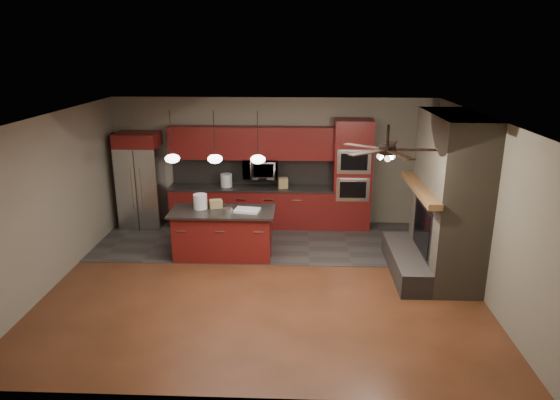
{
  "coord_description": "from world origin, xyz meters",
  "views": [
    {
      "loc": [
        0.58,
        -7.75,
        3.84
      ],
      "look_at": [
        0.24,
        0.6,
        1.26
      ],
      "focal_mm": 32.0,
      "sensor_mm": 36.0,
      "label": 1
    }
  ],
  "objects_px": {
    "microwave": "(260,169)",
    "paint_can": "(227,211)",
    "oven_tower": "(352,175)",
    "cardboard_box": "(216,204)",
    "white_bucket": "(200,201)",
    "counter_box": "(283,183)",
    "counter_bucket": "(226,180)",
    "refrigerator": "(141,180)",
    "kitchen_island": "(223,234)",
    "paint_tray": "(247,210)"
  },
  "relations": [
    {
      "from": "refrigerator",
      "to": "counter_bucket",
      "type": "relative_size",
      "value": 7.35
    },
    {
      "from": "microwave",
      "to": "kitchen_island",
      "type": "relative_size",
      "value": 0.38
    },
    {
      "from": "refrigerator",
      "to": "paint_tray",
      "type": "xyz_separation_m",
      "value": [
        2.5,
        -1.67,
        -0.1
      ]
    },
    {
      "from": "oven_tower",
      "to": "paint_tray",
      "type": "distance_m",
      "value": 2.73
    },
    {
      "from": "oven_tower",
      "to": "paint_can",
      "type": "relative_size",
      "value": 13.39
    },
    {
      "from": "kitchen_island",
      "to": "counter_box",
      "type": "bearing_deg",
      "value": 57.22
    },
    {
      "from": "oven_tower",
      "to": "counter_bucket",
      "type": "relative_size",
      "value": 8.37
    },
    {
      "from": "counter_bucket",
      "to": "refrigerator",
      "type": "bearing_deg",
      "value": -177.5
    },
    {
      "from": "cardboard_box",
      "to": "counter_box",
      "type": "relative_size",
      "value": 1.03
    },
    {
      "from": "counter_bucket",
      "to": "counter_box",
      "type": "relative_size",
      "value": 1.26
    },
    {
      "from": "oven_tower",
      "to": "counter_bucket",
      "type": "height_order",
      "value": "oven_tower"
    },
    {
      "from": "paint_can",
      "to": "cardboard_box",
      "type": "distance_m",
      "value": 0.47
    },
    {
      "from": "kitchen_island",
      "to": "cardboard_box",
      "type": "bearing_deg",
      "value": 129.0
    },
    {
      "from": "kitchen_island",
      "to": "cardboard_box",
      "type": "relative_size",
      "value": 8.33
    },
    {
      "from": "paint_can",
      "to": "paint_tray",
      "type": "height_order",
      "value": "paint_can"
    },
    {
      "from": "oven_tower",
      "to": "paint_tray",
      "type": "height_order",
      "value": "oven_tower"
    },
    {
      "from": "refrigerator",
      "to": "counter_box",
      "type": "xyz_separation_m",
      "value": [
        3.1,
        0.03,
        -0.03
      ]
    },
    {
      "from": "kitchen_island",
      "to": "counter_box",
      "type": "xyz_separation_m",
      "value": [
        1.06,
        1.67,
        0.55
      ]
    },
    {
      "from": "microwave",
      "to": "paint_tray",
      "type": "distance_m",
      "value": 1.84
    },
    {
      "from": "microwave",
      "to": "paint_can",
      "type": "bearing_deg",
      "value": -102.78
    },
    {
      "from": "oven_tower",
      "to": "cardboard_box",
      "type": "xyz_separation_m",
      "value": [
        -2.7,
        -1.54,
        -0.2
      ]
    },
    {
      "from": "refrigerator",
      "to": "paint_can",
      "type": "height_order",
      "value": "refrigerator"
    },
    {
      "from": "counter_bucket",
      "to": "microwave",
      "type": "bearing_deg",
      "value": 3.84
    },
    {
      "from": "kitchen_island",
      "to": "paint_tray",
      "type": "height_order",
      "value": "paint_tray"
    },
    {
      "from": "oven_tower",
      "to": "kitchen_island",
      "type": "relative_size",
      "value": 1.22
    },
    {
      "from": "white_bucket",
      "to": "paint_tray",
      "type": "relative_size",
      "value": 0.61
    },
    {
      "from": "microwave",
      "to": "kitchen_island",
      "type": "distance_m",
      "value": 2.04
    },
    {
      "from": "white_bucket",
      "to": "counter_box",
      "type": "bearing_deg",
      "value": 46.32
    },
    {
      "from": "white_bucket",
      "to": "counter_bucket",
      "type": "relative_size",
      "value": 0.97
    },
    {
      "from": "oven_tower",
      "to": "cardboard_box",
      "type": "relative_size",
      "value": 10.2
    },
    {
      "from": "cardboard_box",
      "to": "counter_bucket",
      "type": "height_order",
      "value": "counter_bucket"
    },
    {
      "from": "microwave",
      "to": "refrigerator",
      "type": "height_order",
      "value": "refrigerator"
    },
    {
      "from": "white_bucket",
      "to": "paint_can",
      "type": "height_order",
      "value": "white_bucket"
    },
    {
      "from": "cardboard_box",
      "to": "counter_bucket",
      "type": "relative_size",
      "value": 0.82
    },
    {
      "from": "kitchen_island",
      "to": "cardboard_box",
      "type": "height_order",
      "value": "cardboard_box"
    },
    {
      "from": "microwave",
      "to": "paint_tray",
      "type": "relative_size",
      "value": 1.62
    },
    {
      "from": "kitchen_island",
      "to": "counter_bucket",
      "type": "bearing_deg",
      "value": 95.34
    },
    {
      "from": "microwave",
      "to": "cardboard_box",
      "type": "distance_m",
      "value": 1.78
    },
    {
      "from": "oven_tower",
      "to": "counter_box",
      "type": "relative_size",
      "value": 10.55
    },
    {
      "from": "counter_box",
      "to": "paint_can",
      "type": "bearing_deg",
      "value": -127.65
    },
    {
      "from": "paint_tray",
      "to": "microwave",
      "type": "bearing_deg",
      "value": 95.95
    },
    {
      "from": "refrigerator",
      "to": "cardboard_box",
      "type": "height_order",
      "value": "refrigerator"
    },
    {
      "from": "microwave",
      "to": "kitchen_island",
      "type": "bearing_deg",
      "value": -107.92
    },
    {
      "from": "counter_bucket",
      "to": "paint_tray",
      "type": "bearing_deg",
      "value": -70.0
    },
    {
      "from": "kitchen_island",
      "to": "paint_tray",
      "type": "distance_m",
      "value": 0.67
    },
    {
      "from": "refrigerator",
      "to": "kitchen_island",
      "type": "bearing_deg",
      "value": -38.92
    },
    {
      "from": "microwave",
      "to": "cardboard_box",
      "type": "relative_size",
      "value": 3.14
    },
    {
      "from": "cardboard_box",
      "to": "counter_box",
      "type": "bearing_deg",
      "value": 34.38
    },
    {
      "from": "microwave",
      "to": "refrigerator",
      "type": "relative_size",
      "value": 0.35
    },
    {
      "from": "cardboard_box",
      "to": "counter_box",
      "type": "xyz_separation_m",
      "value": [
        1.21,
        1.49,
        0.02
      ]
    }
  ]
}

